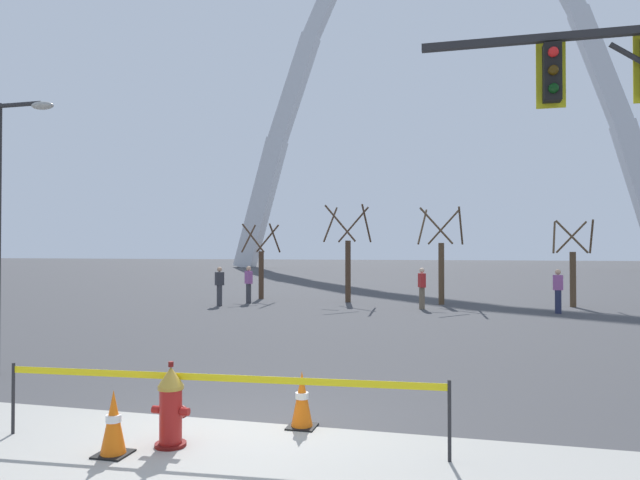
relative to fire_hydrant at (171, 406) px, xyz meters
The scene contains 15 objects.
ground_plane 1.00m from the fire_hydrant, 53.17° to the left, with size 240.00×240.00×0.00m, color #3D3D3F.
fire_hydrant is the anchor object (origin of this frame).
caution_tape_barrier 0.55m from the fire_hydrant, 11.33° to the left, with size 5.32×0.40×0.89m.
traffic_cone_by_hydrant 1.66m from the fire_hydrant, 38.89° to the left, with size 0.36×0.36×0.73m.
traffic_cone_mid_sidewalk 0.65m from the fire_hydrant, 138.95° to the right, with size 0.36×0.36×0.73m.
street_lamp 6.09m from the fire_hydrant, 150.90° to the left, with size 1.23×0.24×5.00m.
monument_arch 67.81m from the fire_hydrant, 89.53° to the left, with size 52.23×2.33×50.47m.
tree_far_left 19.95m from the fire_hydrant, 106.88° to the left, with size 1.62×1.63×3.49m.
tree_left_mid 18.50m from the fire_hydrant, 94.75° to the left, with size 1.95×1.96×4.23m.
tree_center_left 18.54m from the fire_hydrant, 82.34° to the left, with size 1.87×1.88×4.05m.
tree_center_right 20.04m from the fire_hydrant, 67.64° to the left, with size 1.61×1.62×3.47m.
pedestrian_walking_left 16.75m from the fire_hydrant, 112.10° to the left, with size 0.39×0.38×1.59m.
pedestrian_standing_center 17.70m from the fire_hydrant, 108.22° to the left, with size 0.39×0.37×1.59m.
pedestrian_walking_right 16.34m from the fire_hydrant, 83.66° to the left, with size 0.32×0.39×1.59m.
pedestrian_near_trees 17.23m from the fire_hydrant, 67.26° to the left, with size 0.37×0.26×1.59m.
Camera 1 is at (2.76, -6.75, 2.30)m, focal length 31.98 mm.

